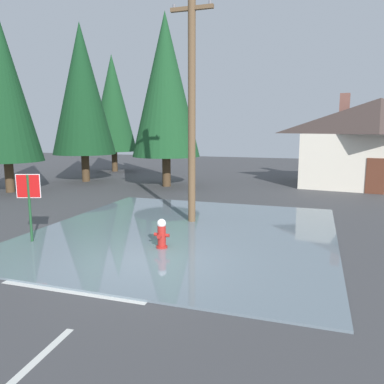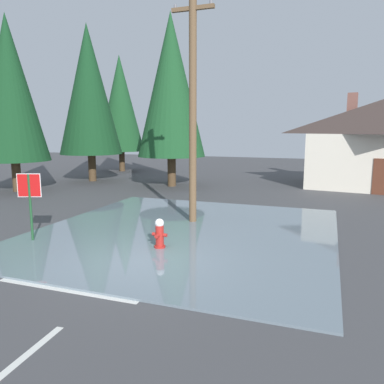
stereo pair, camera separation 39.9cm
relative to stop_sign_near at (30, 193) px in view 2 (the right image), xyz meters
name	(u,v)px [view 2 (the right image)]	position (x,y,z in m)	size (l,w,h in m)	color
ground_plane	(141,265)	(4.20, -0.57, -1.62)	(80.00, 80.00, 0.10)	#424244
flood_puddle	(185,231)	(4.20, 2.70, -1.54)	(10.07, 10.77, 0.06)	slate
lane_stop_bar	(67,289)	(3.41, -2.68, -1.57)	(3.68, 0.30, 0.01)	silver
lane_center_stripe	(2,375)	(4.49, -5.51, -1.57)	(2.83, 0.14, 0.01)	silver
stop_sign_near	(30,193)	(0.00, 0.00, 0.00)	(0.71, 0.27, 2.20)	#1E4C28
fire_hydrant	(160,234)	(4.17, 0.67, -1.11)	(0.47, 0.41, 0.94)	#AD231E
utility_pole	(193,107)	(3.98, 4.14, 2.81)	(1.60, 0.28, 8.40)	brown
pine_tree_tall_left	(89,90)	(-6.73, 13.06, 4.63)	(4.22, 4.22, 10.54)	#4C3823
pine_tree_mid_left	(10,89)	(-8.22, 7.73, 4.24)	(3.95, 3.95, 9.89)	#4C3823
pine_tree_short_left	(120,104)	(-8.05, 19.37, 4.14)	(3.88, 3.88, 9.71)	#4C3823
pine_tree_far_center	(171,86)	(-0.53, 12.68, 4.63)	(4.22, 4.22, 10.54)	#4C3823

